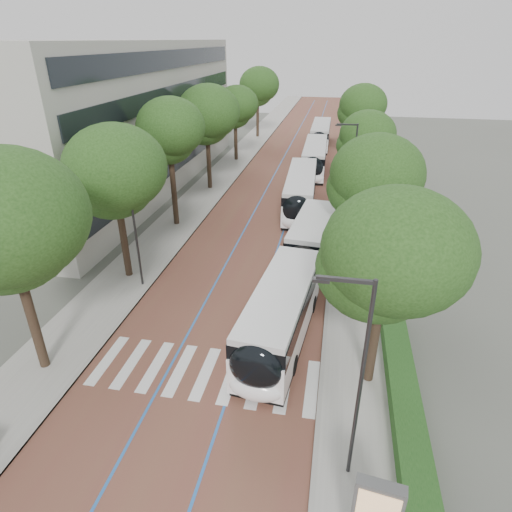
# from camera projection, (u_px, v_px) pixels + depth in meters

# --- Properties ---
(ground) EXTENTS (160.00, 160.00, 0.00)m
(ground) POSITION_uv_depth(u_px,v_px,m) (195.00, 388.00, 19.33)
(ground) COLOR #51544C
(ground) RESTS_ON ground
(road) EXTENTS (11.00, 140.00, 0.02)m
(road) POSITION_uv_depth(u_px,v_px,m) (294.00, 163.00, 54.33)
(road) COLOR brown
(road) RESTS_ON ground
(sidewalk_left) EXTENTS (4.00, 140.00, 0.12)m
(sidewalk_left) POSITION_uv_depth(u_px,v_px,m) (236.00, 160.00, 55.57)
(sidewalk_left) COLOR gray
(sidewalk_left) RESTS_ON ground
(sidewalk_right) EXTENTS (4.00, 140.00, 0.12)m
(sidewalk_right) POSITION_uv_depth(u_px,v_px,m) (354.00, 165.00, 53.04)
(sidewalk_right) COLOR gray
(sidewalk_right) RESTS_ON ground
(kerb_left) EXTENTS (0.20, 140.00, 0.14)m
(kerb_left) POSITION_uv_depth(u_px,v_px,m) (251.00, 160.00, 55.25)
(kerb_left) COLOR gray
(kerb_left) RESTS_ON ground
(kerb_right) EXTENTS (0.20, 140.00, 0.14)m
(kerb_right) POSITION_uv_depth(u_px,v_px,m) (338.00, 165.00, 53.36)
(kerb_right) COLOR gray
(kerb_right) RESTS_ON ground
(zebra_crossing) EXTENTS (10.55, 3.60, 0.01)m
(zebra_crossing) POSITION_uv_depth(u_px,v_px,m) (205.00, 373.00, 20.16)
(zebra_crossing) COLOR silver
(zebra_crossing) RESTS_ON ground
(lane_line_left) EXTENTS (0.12, 126.00, 0.01)m
(lane_line_left) POSITION_uv_depth(u_px,v_px,m) (281.00, 162.00, 54.59)
(lane_line_left) COLOR #235EB0
(lane_line_left) RESTS_ON road
(lane_line_right) EXTENTS (0.12, 126.00, 0.01)m
(lane_line_right) POSITION_uv_depth(u_px,v_px,m) (306.00, 163.00, 54.05)
(lane_line_right) COLOR #235EB0
(lane_line_right) RESTS_ON road
(office_building) EXTENTS (18.11, 40.00, 14.00)m
(office_building) POSITION_uv_depth(u_px,v_px,m) (95.00, 116.00, 43.93)
(office_building) COLOR #9A998F
(office_building) RESTS_ON ground
(hedge) EXTENTS (1.20, 14.00, 0.80)m
(hedge) POSITION_uv_depth(u_px,v_px,m) (406.00, 409.00, 17.56)
(hedge) COLOR #184216
(hedge) RESTS_ON sidewalk_right
(streetlight_near) EXTENTS (1.82, 0.20, 8.00)m
(streetlight_near) POSITION_uv_depth(u_px,v_px,m) (357.00, 370.00, 13.40)
(streetlight_near) COLOR #2B2B2D
(streetlight_near) RESTS_ON sidewalk_right
(streetlight_far) EXTENTS (1.82, 0.20, 8.00)m
(streetlight_far) POSITION_uv_depth(u_px,v_px,m) (351.00, 165.00, 35.28)
(streetlight_far) COLOR #2B2B2D
(streetlight_far) RESTS_ON sidewalk_right
(lamp_post_left) EXTENTS (0.14, 0.14, 8.00)m
(lamp_post_left) POSITION_uv_depth(u_px,v_px,m) (135.00, 226.00, 25.49)
(lamp_post_left) COLOR #2B2B2D
(lamp_post_left) RESTS_ON sidewalk_left
(trees_left) EXTENTS (6.49, 61.30, 10.02)m
(trees_left) POSITION_uv_depth(u_px,v_px,m) (193.00, 127.00, 38.13)
(trees_left) COLOR black
(trees_left) RESTS_ON ground
(trees_right) EXTENTS (5.97, 47.88, 8.71)m
(trees_right) POSITION_uv_depth(u_px,v_px,m) (367.00, 153.00, 34.14)
(trees_right) COLOR black
(trees_right) RESTS_ON ground
(lead_bus) EXTENTS (4.28, 18.55, 3.20)m
(lead_bus) POSITION_uv_depth(u_px,v_px,m) (296.00, 278.00, 24.96)
(lead_bus) COLOR black
(lead_bus) RESTS_ON ground
(bus_queued_0) EXTENTS (3.04, 12.49, 3.20)m
(bus_queued_0) POSITION_uv_depth(u_px,v_px,m) (300.00, 192.00, 38.92)
(bus_queued_0) COLOR white
(bus_queued_0) RESTS_ON ground
(bus_queued_1) EXTENTS (2.82, 12.45, 3.20)m
(bus_queued_1) POSITION_uv_depth(u_px,v_px,m) (315.00, 158.00, 49.95)
(bus_queued_1) COLOR white
(bus_queued_1) RESTS_ON ground
(bus_queued_2) EXTENTS (2.67, 12.43, 3.20)m
(bus_queued_2) POSITION_uv_depth(u_px,v_px,m) (320.00, 135.00, 61.87)
(bus_queued_2) COLOR white
(bus_queued_2) RESTS_ON ground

